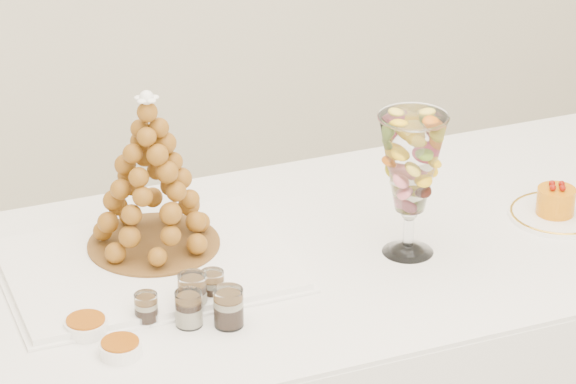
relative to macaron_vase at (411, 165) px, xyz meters
name	(u,v)px	position (x,y,z in m)	size (l,w,h in m)	color
lace_tray	(147,265)	(-0.53, 0.14, -0.19)	(0.57, 0.43, 0.02)	white
macaron_vase	(411,165)	(0.00, 0.00, 0.00)	(0.14, 0.14, 0.31)	white
cake_plate	(558,214)	(0.38, 0.01, -0.20)	(0.22, 0.22, 0.01)	white
verrine_a	(146,308)	(-0.60, -0.06, -0.17)	(0.05, 0.05, 0.06)	white
verrine_b	(193,293)	(-0.50, -0.05, -0.16)	(0.06, 0.06, 0.08)	white
verrine_c	(213,286)	(-0.45, -0.03, -0.17)	(0.05, 0.05, 0.06)	white
verrine_d	(189,309)	(-0.52, -0.10, -0.17)	(0.05, 0.05, 0.07)	white
verrine_e	(229,307)	(-0.45, -0.13, -0.16)	(0.06, 0.06, 0.08)	white
ramekin_back	(86,326)	(-0.71, -0.05, -0.19)	(0.08, 0.08, 0.03)	white
ramekin_front	(120,349)	(-0.68, -0.15, -0.19)	(0.08, 0.08, 0.03)	white
croquembouche	(150,172)	(-0.50, 0.20, -0.01)	(0.28, 0.28, 0.35)	brown
mousse_cake	(556,201)	(0.38, 0.02, -0.16)	(0.09, 0.09, 0.07)	orange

